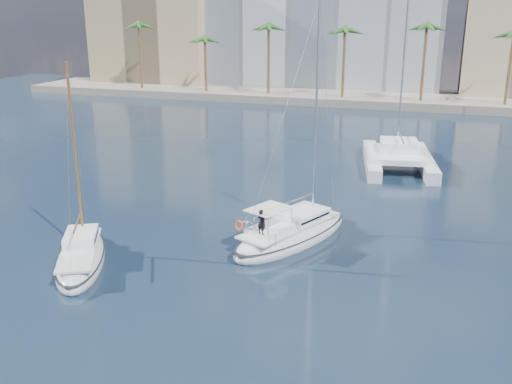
% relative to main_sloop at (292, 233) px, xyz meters
% --- Properties ---
extents(ground, '(160.00, 160.00, 0.00)m').
position_rel_main_sloop_xyz_m(ground, '(-1.23, -2.05, -0.49)').
color(ground, black).
rests_on(ground, ground).
extents(quay, '(120.00, 14.00, 1.20)m').
position_rel_main_sloop_xyz_m(quay, '(-1.23, 58.95, 0.11)').
color(quay, gray).
rests_on(quay, ground).
extents(building_modern, '(42.00, 16.00, 28.00)m').
position_rel_main_sloop_xyz_m(building_modern, '(-13.23, 70.95, 13.51)').
color(building_modern, silver).
rests_on(building_modern, ground).
extents(building_tan_left, '(22.00, 14.00, 22.00)m').
position_rel_main_sloop_xyz_m(building_tan_left, '(-43.23, 66.95, 10.51)').
color(building_tan_left, tan).
rests_on(building_tan_left, ground).
extents(palm_left, '(3.60, 3.60, 12.30)m').
position_rel_main_sloop_xyz_m(palm_left, '(-35.23, 54.95, 9.79)').
color(palm_left, brown).
rests_on(palm_left, ground).
extents(palm_centre, '(3.60, 3.60, 12.30)m').
position_rel_main_sloop_xyz_m(palm_centre, '(-1.23, 54.95, 9.79)').
color(palm_centre, brown).
rests_on(palm_centre, ground).
extents(main_sloop, '(7.18, 10.73, 15.28)m').
position_rel_main_sloop_xyz_m(main_sloop, '(0.00, 0.00, 0.00)').
color(main_sloop, silver).
rests_on(main_sloop, ground).
extents(small_sloop, '(6.15, 8.59, 11.95)m').
position_rel_main_sloop_xyz_m(small_sloop, '(-10.62, -7.13, -0.06)').
color(small_sloop, silver).
rests_on(small_sloop, ground).
extents(catamaran, '(7.91, 12.82, 17.48)m').
position_rel_main_sloop_xyz_m(catamaran, '(4.91, 20.31, 0.65)').
color(catamaran, silver).
rests_on(catamaran, ground).
extents(seagull, '(0.95, 0.41, 0.18)m').
position_rel_main_sloop_xyz_m(seagull, '(-2.94, -0.17, 0.44)').
color(seagull, silver).
rests_on(seagull, ground).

